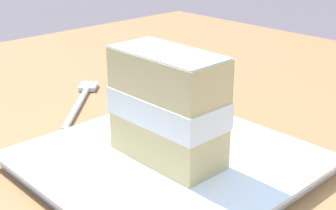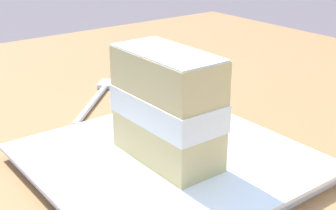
# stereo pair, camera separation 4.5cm
# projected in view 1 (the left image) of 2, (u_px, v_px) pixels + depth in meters

# --- Properties ---
(dessert_plate) EXTENTS (0.25, 0.25, 0.02)m
(dessert_plate) POSITION_uv_depth(u_px,v_px,m) (168.00, 162.00, 0.47)
(dessert_plate) COLOR white
(dessert_plate) RESTS_ON patio_table
(cake_slice) EXTENTS (0.11, 0.06, 0.11)m
(cake_slice) POSITION_uv_depth(u_px,v_px,m) (168.00, 107.00, 0.45)
(cake_slice) COLOR #E0C17A
(cake_slice) RESTS_ON dessert_plate
(dessert_fork) EXTENTS (0.13, 0.13, 0.01)m
(dessert_fork) POSITION_uv_depth(u_px,v_px,m) (81.00, 100.00, 0.64)
(dessert_fork) COLOR silver
(dessert_fork) RESTS_ON patio_table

